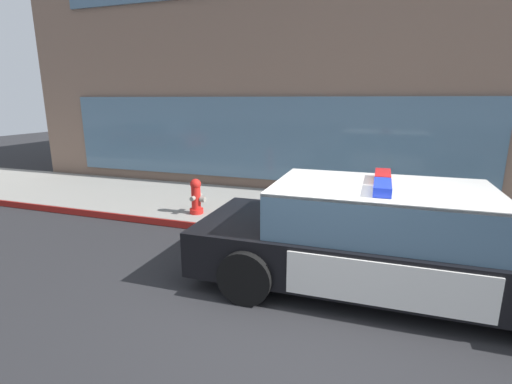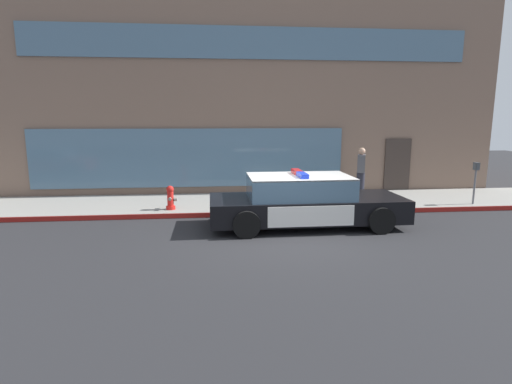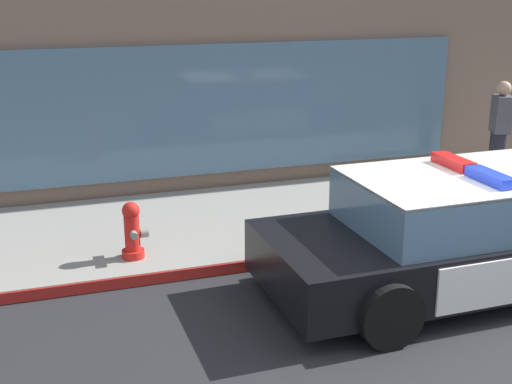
# 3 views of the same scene
# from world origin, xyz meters

# --- Properties ---
(ground) EXTENTS (48.00, 48.00, 0.00)m
(ground) POSITION_xyz_m (0.00, 0.00, 0.00)
(ground) COLOR #262628
(sidewalk) EXTENTS (48.00, 3.10, 0.15)m
(sidewalk) POSITION_xyz_m (0.00, 3.56, 0.07)
(sidewalk) COLOR gray
(sidewalk) RESTS_ON ground
(curb_red_paint) EXTENTS (28.80, 0.04, 0.14)m
(curb_red_paint) POSITION_xyz_m (0.00, 2.00, 0.08)
(curb_red_paint) COLOR maroon
(curb_red_paint) RESTS_ON ground
(police_cruiser) EXTENTS (5.18, 2.14, 1.49)m
(police_cruiser) POSITION_xyz_m (0.84, 0.80, 0.68)
(police_cruiser) COLOR black
(police_cruiser) RESTS_ON ground
(fire_hydrant) EXTENTS (0.34, 0.39, 0.73)m
(fire_hydrant) POSITION_xyz_m (-2.88, 2.55, 0.50)
(fire_hydrant) COLOR red
(fire_hydrant) RESTS_ON sidewalk
(pedestrian_on_sidewalk) EXTENTS (0.38, 0.47, 1.71)m
(pedestrian_on_sidewalk) POSITION_xyz_m (3.54, 3.97, 1.01)
(pedestrian_on_sidewalk) COLOR #23232D
(pedestrian_on_sidewalk) RESTS_ON sidewalk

